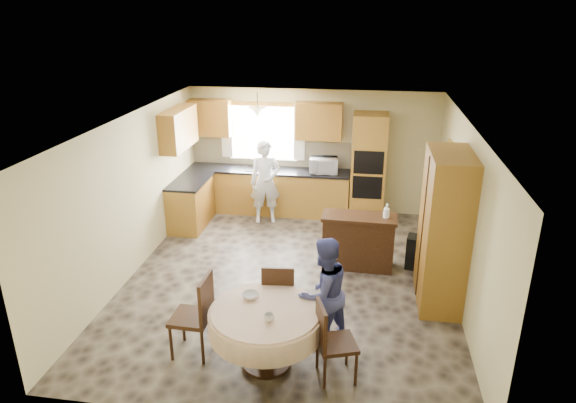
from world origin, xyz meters
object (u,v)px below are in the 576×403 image
(chair_left, at_px, (198,312))
(oven_tower, at_px, (368,167))
(person_dining, at_px, (323,293))
(dining_table, at_px, (266,322))
(chair_back, at_px, (279,294))
(cupboard, at_px, (444,230))
(sideboard, at_px, (358,243))
(chair_right, at_px, (330,338))
(person_sink, at_px, (265,182))

(chair_left, bearing_deg, oven_tower, 159.00)
(chair_left, height_order, person_dining, person_dining)
(dining_table, bearing_deg, chair_back, 87.37)
(cupboard, bearing_deg, chair_back, -152.75)
(dining_table, height_order, chair_left, chair_left)
(sideboard, relative_size, chair_left, 1.11)
(oven_tower, bearing_deg, sideboard, -92.92)
(dining_table, bearing_deg, sideboard, 69.19)
(oven_tower, bearing_deg, chair_right, -94.12)
(cupboard, bearing_deg, dining_table, -140.48)
(chair_back, height_order, person_sink, person_sink)
(chair_back, bearing_deg, sideboard, -121.83)
(cupboard, bearing_deg, chair_right, -126.54)
(dining_table, relative_size, chair_back, 1.33)
(sideboard, bearing_deg, chair_right, -93.46)
(oven_tower, distance_m, chair_back, 4.24)
(person_dining, bearing_deg, person_sink, -110.99)
(chair_left, distance_m, chair_right, 1.63)
(oven_tower, relative_size, person_sink, 1.30)
(cupboard, height_order, person_sink, cupboard)
(sideboard, distance_m, chair_left, 3.17)
(cupboard, height_order, person_dining, cupboard)
(sideboard, height_order, person_dining, person_dining)
(sideboard, relative_size, chair_back, 1.19)
(oven_tower, distance_m, chair_right, 4.92)
(chair_left, height_order, person_sink, person_sink)
(sideboard, distance_m, chair_back, 2.19)
(chair_left, xyz_separation_m, chair_right, (1.62, -0.20, -0.05))
(chair_right, distance_m, person_sink, 4.68)
(person_dining, bearing_deg, chair_back, -58.45)
(cupboard, xyz_separation_m, person_sink, (-3.03, 2.47, -0.29))
(dining_table, bearing_deg, person_sink, 101.19)
(oven_tower, relative_size, chair_back, 2.13)
(oven_tower, distance_m, chair_left, 5.09)
(sideboard, relative_size, person_dining, 0.81)
(chair_left, bearing_deg, dining_table, 86.05)
(cupboard, relative_size, chair_right, 2.28)
(chair_back, distance_m, person_dining, 0.64)
(person_sink, height_order, person_dining, person_sink)
(cupboard, height_order, dining_table, cupboard)
(person_sink, bearing_deg, sideboard, -55.42)
(cupboard, height_order, chair_left, cupboard)
(sideboard, bearing_deg, oven_tower, 88.65)
(sideboard, distance_m, cupboard, 1.60)
(chair_left, xyz_separation_m, chair_back, (0.89, 0.61, -0.04))
(cupboard, xyz_separation_m, chair_right, (-1.42, -1.92, -0.57))
(dining_table, height_order, person_dining, person_dining)
(chair_left, bearing_deg, person_dining, 108.28)
(dining_table, relative_size, person_sink, 0.81)
(cupboard, height_order, chair_back, cupboard)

